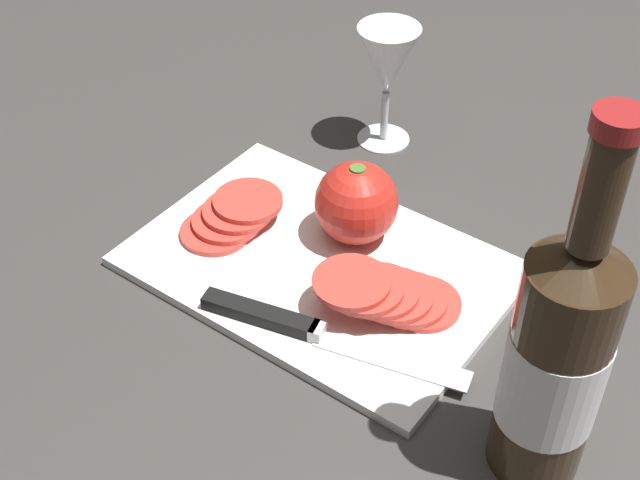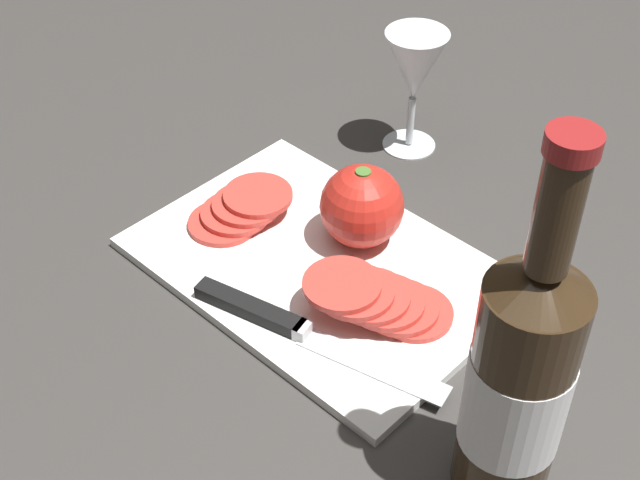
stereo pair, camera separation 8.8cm
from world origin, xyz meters
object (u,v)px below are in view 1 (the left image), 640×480
(wine_glass, at_px, (387,66))
(whole_tomato, at_px, (356,203))
(wine_bottle, at_px, (556,360))
(tomato_slice_stack_near, at_px, (232,216))
(tomato_slice_stack_far, at_px, (387,293))
(knife, at_px, (287,323))

(wine_glass, bearing_deg, whole_tomato, 114.25)
(wine_bottle, xyz_separation_m, tomato_slice_stack_near, (0.39, -0.07, -0.10))
(tomato_slice_stack_near, bearing_deg, tomato_slice_stack_far, 178.09)
(tomato_slice_stack_far, bearing_deg, wine_glass, -56.45)
(wine_bottle, relative_size, tomato_slice_stack_near, 2.94)
(wine_bottle, xyz_separation_m, wine_glass, (0.35, -0.31, -0.02))
(knife, bearing_deg, whole_tomato, 85.40)
(whole_tomato, bearing_deg, wine_glass, -65.75)
(whole_tomato, xyz_separation_m, knife, (-0.02, 0.15, -0.04))
(wine_glass, distance_m, tomato_slice_stack_far, 0.31)
(wine_glass, distance_m, knife, 0.35)
(wine_bottle, height_order, wine_glass, wine_bottle)
(tomato_slice_stack_near, distance_m, tomato_slice_stack_far, 0.20)
(knife, xyz_separation_m, tomato_slice_stack_far, (-0.06, -0.08, 0.01))
(tomato_slice_stack_near, bearing_deg, wine_glass, -98.11)
(wine_glass, bearing_deg, tomato_slice_stack_near, 81.89)
(whole_tomato, bearing_deg, wine_bottle, 153.29)
(whole_tomato, xyz_separation_m, tomato_slice_stack_near, (0.11, 0.06, -0.03))
(knife, height_order, tomato_slice_stack_far, tomato_slice_stack_far)
(tomato_slice_stack_far, bearing_deg, knife, 51.96)
(wine_glass, xyz_separation_m, whole_tomato, (-0.08, 0.18, -0.05))
(whole_tomato, xyz_separation_m, tomato_slice_stack_far, (-0.08, 0.07, -0.02))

